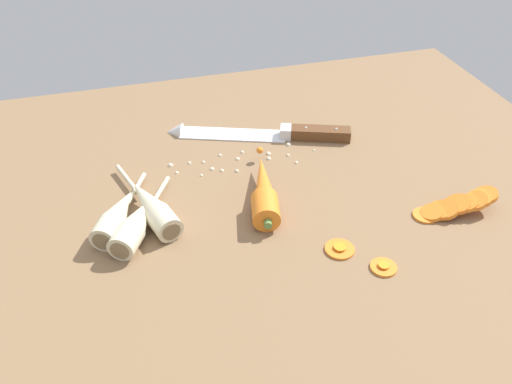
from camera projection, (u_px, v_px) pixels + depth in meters
ground_plane at (253, 202)px, 89.36cm from camera, size 120.00×90.00×4.00cm
chefs_knife at (255, 133)px, 101.70cm from camera, size 33.71×15.22×4.18cm
whole_carrot at (264, 190)px, 85.13cm from camera, size 7.66×20.48×4.20cm
parsnip_front at (152, 207)px, 82.01cm from camera, size 8.46×20.95×4.00cm
parsnip_mid_left at (137, 223)px, 79.01cm from camera, size 11.10×17.65×4.00cm
parsnip_mid_right at (117, 216)px, 80.30cm from camera, size 9.75×17.10×4.00cm
carrot_slice_stack at (456, 206)px, 83.08cm from camera, size 13.42×4.73×3.84cm
carrot_slice_stray_near at (384, 266)px, 74.19cm from camera, size 3.69×3.69×0.70cm
carrot_slice_stray_mid at (340, 248)px, 77.06cm from camera, size 4.27×4.27×0.70cm
mince_crumbs at (240, 158)px, 95.40cm from camera, size 26.50×7.27×0.90cm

